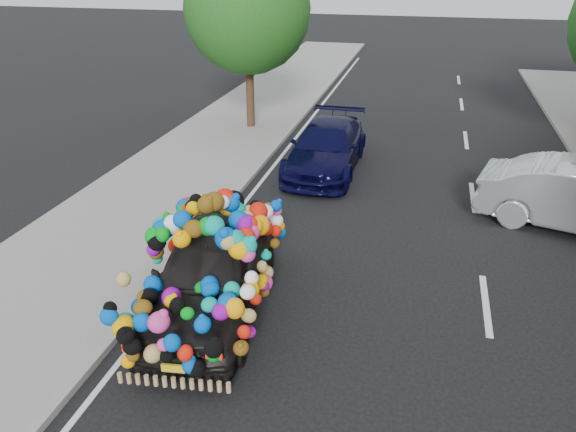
% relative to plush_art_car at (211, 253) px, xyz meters
% --- Properties ---
extents(ground, '(100.00, 100.00, 0.00)m').
position_rel_plush_art_car_xyz_m(ground, '(1.11, 1.26, -1.09)').
color(ground, black).
rests_on(ground, ground).
extents(sidewalk, '(4.00, 60.00, 0.12)m').
position_rel_plush_art_car_xyz_m(sidewalk, '(-3.19, 1.26, -1.03)').
color(sidewalk, gray).
rests_on(sidewalk, ground).
extents(kerb, '(0.15, 60.00, 0.13)m').
position_rel_plush_art_car_xyz_m(kerb, '(-1.24, 1.26, -1.03)').
color(kerb, gray).
rests_on(kerb, ground).
extents(lane_markings, '(6.00, 50.00, 0.01)m').
position_rel_plush_art_car_xyz_m(lane_markings, '(4.71, 1.26, -1.09)').
color(lane_markings, silver).
rests_on(lane_markings, ground).
extents(tree_near_sidewalk, '(4.20, 4.20, 6.13)m').
position_rel_plush_art_car_xyz_m(tree_near_sidewalk, '(-2.69, 10.76, 2.93)').
color(tree_near_sidewalk, '#332114').
rests_on(tree_near_sidewalk, ground).
extents(plush_art_car, '(2.62, 4.77, 2.13)m').
position_rel_plush_art_car_xyz_m(plush_art_car, '(0.00, 0.00, 0.00)').
color(plush_art_car, black).
rests_on(plush_art_car, ground).
extents(navy_sedan, '(1.91, 4.65, 1.35)m').
position_rel_plush_art_car_xyz_m(navy_sedan, '(0.65, 7.35, -0.42)').
color(navy_sedan, black).
rests_on(navy_sedan, ground).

